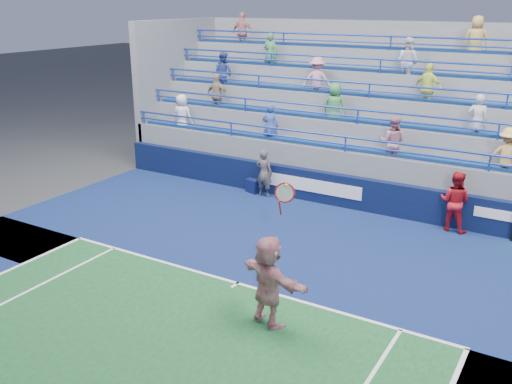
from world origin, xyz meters
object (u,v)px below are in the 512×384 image
Objects in this scene: judge_chair at (255,184)px; tennis_player at (269,281)px; ball_girl at (455,201)px; line_judge at (264,173)px.

judge_chair is 8.92m from tennis_player.
ball_girl is at bearing -0.78° from judge_chair.
judge_chair is 7.02m from ball_girl.
tennis_player is at bearing 78.53° from ball_girl.
tennis_player reaches higher than judge_chair.
line_judge is 0.91× the size of ball_girl.
judge_chair is 0.78m from line_judge.
line_judge reaches higher than judge_chair.
line_judge is at bearing -24.24° from judge_chair.
judge_chair is 0.27× the size of tennis_player.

